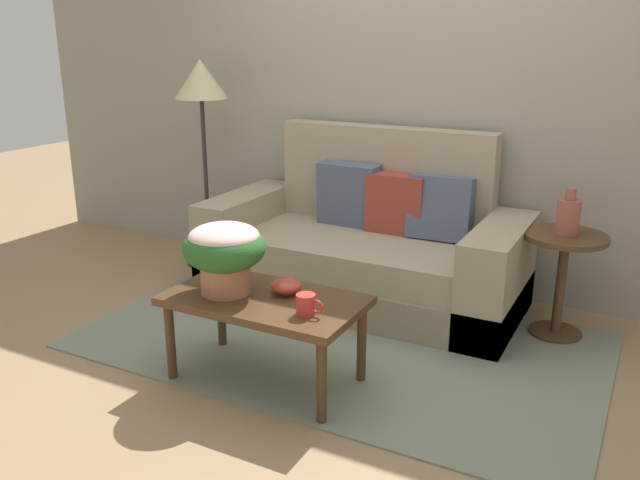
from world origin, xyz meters
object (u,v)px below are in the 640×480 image
Objects in this scene: coffee_mug at (307,305)px; table_vase at (568,216)px; side_table at (563,267)px; floor_lamp at (202,98)px; potted_plant at (224,250)px; coffee_table at (265,307)px; couch at (367,250)px; snack_bowl at (286,286)px.

coffee_mug is 0.51× the size of table_vase.
floor_lamp reaches higher than side_table.
potted_plant is at bearing -137.87° from table_vase.
side_table reaches higher than coffee_table.
couch is 1.34× the size of floor_lamp.
couch is 1.24m from table_vase.
potted_plant reaches higher than side_table.
floor_lamp is at bearing 178.11° from side_table.
floor_lamp reaches higher than table_vase.
potted_plant is 2.99× the size of coffee_mug.
table_vase is at bearing -135.50° from side_table.
table_vase is (-0.00, -0.00, 0.29)m from side_table.
coffee_table is 1.68m from side_table.
potted_plant is at bearing -169.05° from coffee_table.
floor_lamp is 3.72× the size of potted_plant.
table_vase is at bearing 42.13° from potted_plant.
floor_lamp is 2.22m from coffee_mug.
side_table is 1.51× the size of potted_plant.
potted_plant is at bearing -155.88° from snack_bowl.
table_vase is at bearing 55.16° from coffee_mug.
potted_plant is 1.54× the size of table_vase.
coffee_table is 2.38× the size of potted_plant.
side_table reaches higher than snack_bowl.
floor_lamp reaches higher than snack_bowl.
side_table is at bearing -0.72° from couch.
potted_plant is (1.12, -1.32, -0.55)m from floor_lamp.
side_table is at bearing 45.41° from snack_bowl.
coffee_mug is at bearing -6.12° from potted_plant.
table_vase reaches higher than potted_plant.
floor_lamp is at bearing 135.58° from coffee_table.
coffee_table is 2.01m from floor_lamp.
floor_lamp reaches higher than couch.
couch is 1.22m from coffee_table.
table_vase is (2.48, -0.08, -0.51)m from floor_lamp.
snack_bowl is at bearing -134.59° from side_table.
floor_lamp reaches higher than potted_plant.
snack_bowl is (-1.10, -1.12, 0.07)m from side_table.
side_table reaches higher than coffee_mug.
coffee_table is 3.65× the size of table_vase.
snack_bowl is at bearing -41.02° from floor_lamp.
side_table is 2.32× the size of table_vase.
couch reaches higher than snack_bowl.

